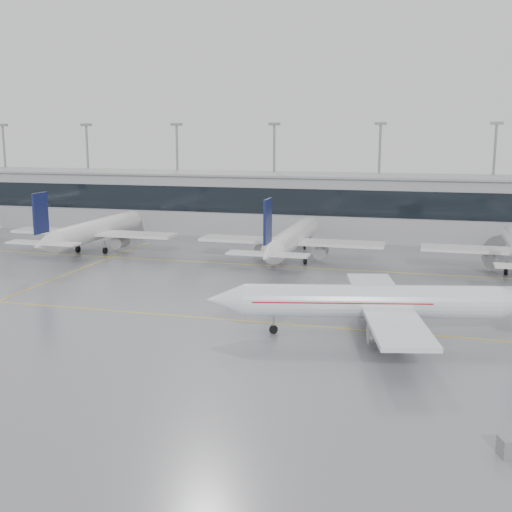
# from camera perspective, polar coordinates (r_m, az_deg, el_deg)

# --- Properties ---
(ground) EXTENTS (320.00, 320.00, 0.00)m
(ground) POSITION_cam_1_polar(r_m,az_deg,el_deg) (71.69, -2.49, -5.68)
(ground) COLOR gray
(ground) RESTS_ON ground
(taxi_line_main) EXTENTS (120.00, 0.25, 0.01)m
(taxi_line_main) POSITION_cam_1_polar(r_m,az_deg,el_deg) (71.68, -2.49, -5.67)
(taxi_line_main) COLOR yellow
(taxi_line_main) RESTS_ON ground
(taxi_line_north) EXTENTS (120.00, 0.25, 0.01)m
(taxi_line_north) POSITION_cam_1_polar(r_m,az_deg,el_deg) (99.85, 2.67, -0.94)
(taxi_line_north) COLOR yellow
(taxi_line_north) RESTS_ON ground
(taxi_line_cross) EXTENTS (0.25, 60.00, 0.01)m
(taxi_line_cross) POSITION_cam_1_polar(r_m,az_deg,el_deg) (97.33, -16.85, -1.71)
(taxi_line_cross) COLOR yellow
(taxi_line_cross) RESTS_ON ground
(terminal) EXTENTS (180.00, 15.00, 12.00)m
(terminal) POSITION_cam_1_polar(r_m,az_deg,el_deg) (130.00, 5.72, 4.45)
(terminal) COLOR #949497
(terminal) RESTS_ON ground
(terminal_glass) EXTENTS (180.00, 0.20, 5.00)m
(terminal_glass) POSITION_cam_1_polar(r_m,az_deg,el_deg) (122.43, 5.16, 4.77)
(terminal_glass) COLOR black
(terminal_glass) RESTS_ON ground
(terminal_roof) EXTENTS (182.00, 16.00, 0.40)m
(terminal_roof) POSITION_cam_1_polar(r_m,az_deg,el_deg) (129.46, 5.78, 7.17)
(terminal_roof) COLOR gray
(terminal_roof) RESTS_ON ground
(light_masts) EXTENTS (156.40, 1.00, 22.60)m
(light_masts) POSITION_cam_1_polar(r_m,az_deg,el_deg) (135.31, 6.20, 7.81)
(light_masts) COLOR gray
(light_masts) RESTS_ON ground
(air_canada_jet) EXTENTS (35.16, 28.24, 11.00)m
(air_canada_jet) POSITION_cam_1_polar(r_m,az_deg,el_deg) (66.68, 11.22, -4.05)
(air_canada_jet) COLOR white
(air_canada_jet) RESTS_ON ground
(parked_jet_b) EXTENTS (29.64, 36.96, 11.72)m
(parked_jet_b) POSITION_cam_1_polar(r_m,az_deg,el_deg) (115.01, -14.21, 2.18)
(parked_jet_b) COLOR white
(parked_jet_b) RESTS_ON ground
(parked_jet_c) EXTENTS (29.64, 36.96, 11.72)m
(parked_jet_c) POSITION_cam_1_polar(r_m,az_deg,el_deg) (102.72, 3.13, 1.50)
(parked_jet_c) COLOR white
(parked_jet_c) RESTS_ON ground
(gse_unit) EXTENTS (1.59, 1.54, 1.27)m
(gse_unit) POSITION_cam_1_polar(r_m,az_deg,el_deg) (45.79, 21.60, -15.51)
(gse_unit) COLOR gray
(gse_unit) RESTS_ON ground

